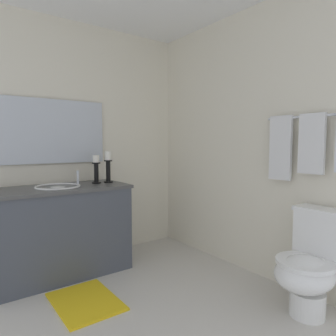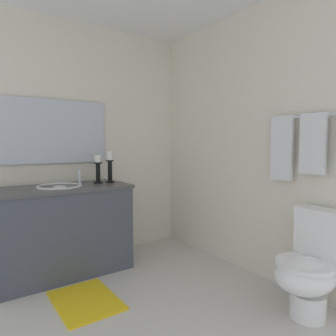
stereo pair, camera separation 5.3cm
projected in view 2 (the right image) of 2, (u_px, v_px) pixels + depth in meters
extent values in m
cube|color=beige|center=(130.00, 311.00, 2.23)|extent=(2.51, 2.54, 0.02)
cube|color=silver|center=(249.00, 143.00, 2.86)|extent=(2.51, 0.04, 2.45)
cube|color=silver|center=(72.00, 143.00, 3.15)|extent=(0.04, 2.54, 2.45)
cube|color=#474C56|center=(61.00, 232.00, 2.82)|extent=(0.55, 1.22, 0.79)
cube|color=#4C4C4C|center=(59.00, 188.00, 2.79)|extent=(0.58, 1.25, 0.03)
ellipsoid|color=white|center=(60.00, 192.00, 2.79)|extent=(0.38, 0.30, 0.11)
torus|color=white|center=(59.00, 186.00, 2.79)|extent=(0.40, 0.40, 0.02)
cylinder|color=silver|center=(80.00, 178.00, 2.89)|extent=(0.02, 0.02, 0.14)
cube|color=silver|center=(50.00, 131.00, 2.97)|extent=(0.02, 1.14, 0.63)
cylinder|color=black|center=(110.00, 182.00, 3.10)|extent=(0.09, 0.09, 0.01)
cylinder|color=black|center=(110.00, 172.00, 3.09)|extent=(0.04, 0.04, 0.22)
cylinder|color=black|center=(110.00, 161.00, 3.08)|extent=(0.08, 0.08, 0.01)
cylinder|color=white|center=(110.00, 156.00, 3.08)|extent=(0.06, 0.06, 0.09)
cylinder|color=black|center=(98.00, 182.00, 3.04)|extent=(0.09, 0.09, 0.01)
cylinder|color=black|center=(98.00, 173.00, 3.03)|extent=(0.04, 0.04, 0.20)
cylinder|color=black|center=(98.00, 163.00, 3.02)|extent=(0.08, 0.08, 0.01)
cylinder|color=white|center=(98.00, 159.00, 3.02)|extent=(0.06, 0.06, 0.07)
cylinder|color=white|center=(308.00, 305.00, 2.13)|extent=(0.24, 0.24, 0.18)
ellipsoid|color=white|center=(305.00, 275.00, 2.08)|extent=(0.38, 0.46, 0.24)
cylinder|color=white|center=(305.00, 264.00, 2.07)|extent=(0.39, 0.39, 0.03)
cube|color=white|center=(323.00, 235.00, 2.18)|extent=(0.36, 0.17, 0.32)
cube|color=white|center=(324.00, 211.00, 2.17)|extent=(0.38, 0.19, 0.03)
cylinder|color=silver|center=(315.00, 116.00, 2.26)|extent=(0.79, 0.02, 0.02)
cube|color=white|center=(282.00, 148.00, 2.48)|extent=(0.19, 0.03, 0.53)
cube|color=white|center=(313.00, 144.00, 2.27)|extent=(0.20, 0.03, 0.46)
cube|color=yellow|center=(86.00, 300.00, 2.35)|extent=(0.60, 0.44, 0.02)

